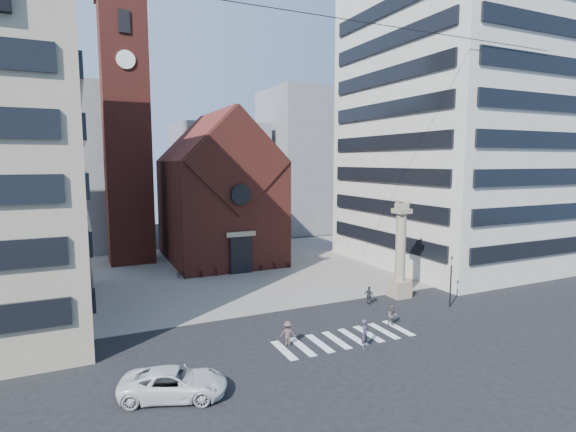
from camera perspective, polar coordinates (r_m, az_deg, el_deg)
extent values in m
plane|color=black|center=(34.04, 3.64, -13.68)|extent=(120.00, 120.00, 0.00)
cube|color=gray|center=(50.79, -6.76, -6.70)|extent=(46.00, 30.00, 0.05)
cube|color=maroon|center=(55.42, -8.79, 0.69)|extent=(12.00, 16.00, 12.00)
cube|color=#5A211C|center=(55.48, -9.03, 6.90)|extent=(12.00, 15.40, 12.00)
cube|color=maroon|center=(47.51, -6.22, 6.94)|extent=(11.76, 0.50, 11.76)
cylinder|color=black|center=(47.21, -5.99, 2.69)|extent=(2.20, 0.30, 2.20)
cube|color=black|center=(48.37, -5.99, -4.99)|extent=(2.40, 0.30, 4.00)
cube|color=gray|center=(47.90, -6.00, -2.31)|extent=(3.20, 0.40, 0.50)
cube|color=maroon|center=(56.25, -19.82, 9.63)|extent=(5.00, 5.00, 30.00)
cylinder|color=white|center=(54.70, -19.92, 18.18)|extent=(2.00, 0.20, 2.00)
cube|color=black|center=(55.64, -20.10, 22.22)|extent=(1.20, 0.20, 2.40)
cube|color=beige|center=(56.18, 19.88, 10.66)|extent=(18.00, 22.00, 32.00)
cube|color=gray|center=(68.08, -29.07, 5.27)|extent=(16.00, 14.00, 22.00)
cube|color=gray|center=(76.03, -8.72, 4.64)|extent=(14.00, 12.00, 18.00)
cube|color=gray|center=(79.26, 3.12, 6.97)|extent=(16.00, 14.00, 24.00)
cube|color=gray|center=(41.53, 13.95, -8.95)|extent=(1.60, 1.60, 1.50)
cylinder|color=gray|center=(40.67, 14.11, -3.86)|extent=(0.90, 0.90, 6.00)
cube|color=gray|center=(40.20, 14.25, 0.63)|extent=(1.30, 1.30, 0.40)
cube|color=gray|center=(40.16, 14.26, 1.19)|extent=(1.20, 0.50, 0.55)
sphere|color=gray|center=(40.49, 14.88, 1.58)|extent=(0.56, 0.56, 0.56)
cube|color=gray|center=(39.81, 13.72, 1.74)|extent=(0.25, 0.15, 0.35)
cylinder|color=black|center=(39.71, 19.94, -8.40)|extent=(0.12, 0.12, 3.50)
imported|color=black|center=(39.21, 20.07, -5.37)|extent=(0.13, 0.16, 0.80)
imported|color=silver|center=(25.10, -14.28, -19.88)|extent=(5.90, 4.21, 1.49)
imported|color=#3B3449|center=(30.31, 9.74, -14.52)|extent=(0.82, 0.77, 1.88)
imported|color=#554944|center=(34.40, 13.09, -12.25)|extent=(0.89, 0.78, 1.54)
imported|color=#2B2A33|center=(38.87, 10.26, -9.92)|extent=(0.72, 0.98, 1.55)
imported|color=brown|center=(30.30, -0.01, -14.69)|extent=(1.21, 1.02, 1.63)
imported|color=black|center=(47.61, -13.35, -7.18)|extent=(1.18, 1.84, 0.91)
imported|color=black|center=(47.94, -11.40, -6.97)|extent=(1.04, 1.75, 1.01)
imported|color=black|center=(48.36, -9.47, -6.86)|extent=(1.18, 1.84, 0.91)
imported|color=black|center=(48.80, -7.58, -6.64)|extent=(1.04, 1.75, 1.01)
imported|color=black|center=(49.31, -5.73, -6.53)|extent=(1.18, 1.84, 0.91)
imported|color=black|center=(49.86, -3.91, -6.30)|extent=(1.04, 1.75, 1.01)
imported|color=black|center=(50.47, -2.14, -6.18)|extent=(1.18, 1.84, 0.91)
imported|color=black|center=(51.11, -0.42, -5.95)|extent=(1.04, 1.75, 1.01)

